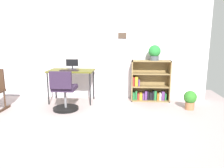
% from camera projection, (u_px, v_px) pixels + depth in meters
% --- Properties ---
extents(ground_plane, '(6.24, 6.24, 0.00)m').
position_uv_depth(ground_plane, '(79.00, 134.00, 3.26)').
color(ground_plane, '#AA9796').
extents(wall_back, '(5.20, 0.12, 2.50)m').
position_uv_depth(wall_back, '(97.00, 47.00, 5.10)').
color(wall_back, silver).
rests_on(wall_back, ground_plane).
extents(desk, '(1.02, 0.57, 0.74)m').
position_uv_depth(desk, '(71.00, 73.00, 4.81)').
color(desk, '#55531B').
rests_on(desk, ground_plane).
extents(monitor, '(0.28, 0.18, 0.23)m').
position_uv_depth(monitor, '(72.00, 65.00, 4.86)').
color(monitor, '#262628').
rests_on(monitor, desk).
extents(keyboard, '(0.41, 0.15, 0.02)m').
position_uv_depth(keyboard, '(69.00, 70.00, 4.68)').
color(keyboard, black).
rests_on(keyboard, desk).
extents(office_chair, '(0.52, 0.55, 0.83)m').
position_uv_depth(office_chair, '(64.00, 94.00, 4.25)').
color(office_chair, black).
rests_on(office_chair, ground_plane).
extents(bookshelf_low, '(0.88, 0.30, 0.95)m').
position_uv_depth(bookshelf_low, '(150.00, 83.00, 4.99)').
color(bookshelf_low, olive).
rests_on(bookshelf_low, ground_plane).
extents(potted_plant_on_shelf, '(0.27, 0.27, 0.34)m').
position_uv_depth(potted_plant_on_shelf, '(155.00, 52.00, 4.78)').
color(potted_plant_on_shelf, '#474C51').
rests_on(potted_plant_on_shelf, bookshelf_low).
extents(potted_plant_floor, '(0.26, 0.26, 0.39)m').
position_uv_depth(potted_plant_floor, '(190.00, 99.00, 4.36)').
color(potted_plant_floor, '#9E6642').
rests_on(potted_plant_floor, ground_plane).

